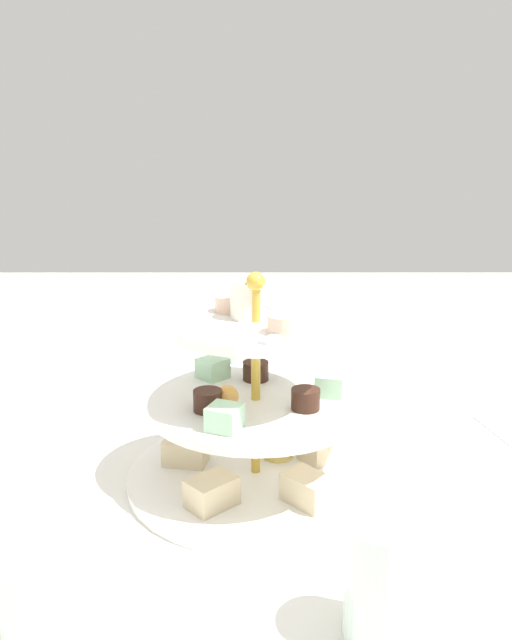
% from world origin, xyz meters
% --- Properties ---
extents(ground_plane, '(2.40, 2.40, 0.00)m').
position_xyz_m(ground_plane, '(0.00, 0.00, 0.00)').
color(ground_plane, silver).
extents(tiered_serving_stand, '(0.28, 0.28, 0.24)m').
position_xyz_m(tiered_serving_stand, '(0.00, 0.00, 0.07)').
color(tiered_serving_stand, white).
rests_on(tiered_serving_stand, ground_plane).
extents(water_glass_tall_right, '(0.07, 0.07, 0.11)m').
position_xyz_m(water_glass_tall_right, '(0.28, 0.02, 0.06)').
color(water_glass_tall_right, silver).
rests_on(water_glass_tall_right, ground_plane).
extents(water_glass_short_left, '(0.06, 0.06, 0.07)m').
position_xyz_m(water_glass_short_left, '(-0.23, 0.16, 0.03)').
color(water_glass_short_left, silver).
rests_on(water_glass_short_left, ground_plane).
extents(butter_knife_right, '(0.15, 0.10, 0.00)m').
position_xyz_m(butter_knife_right, '(0.13, 0.31, 0.00)').
color(butter_knife_right, silver).
rests_on(butter_knife_right, ground_plane).
extents(water_glass_mid_back, '(0.06, 0.06, 0.10)m').
position_xyz_m(water_glass_mid_back, '(-0.24, -0.10, 0.05)').
color(water_glass_mid_back, silver).
rests_on(water_glass_mid_back, ground_plane).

